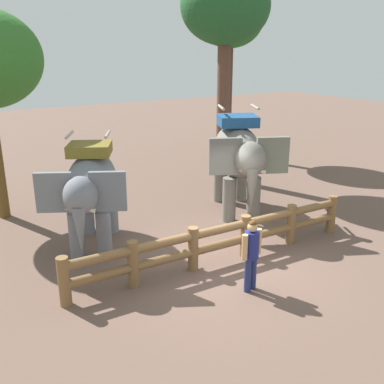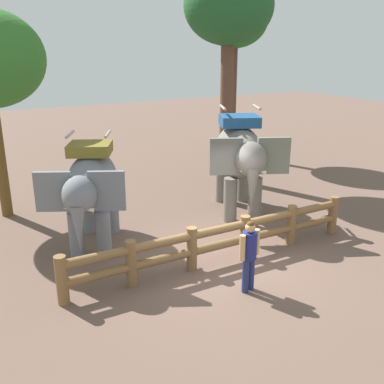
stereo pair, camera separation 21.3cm
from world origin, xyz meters
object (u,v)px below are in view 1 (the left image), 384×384
object	(u,v)px
tourist_woman_in_black	(251,251)
elephant_center	(238,155)
elephant_near_left	(91,187)
log_fence	(220,239)
tree_far_left	(225,10)
tree_far_right	(230,21)

from	to	relation	value
tourist_woman_in_black	elephant_center	bearing A→B (deg)	57.52
elephant_center	tourist_woman_in_black	world-z (taller)	elephant_center
elephant_near_left	tourist_woman_in_black	bearing A→B (deg)	-59.36
log_fence	tree_far_left	xyz separation A→B (m)	(3.93, 5.71, 5.46)
elephant_near_left	elephant_center	bearing A→B (deg)	2.86
log_fence	tourist_woman_in_black	bearing A→B (deg)	-96.23
tree_far_right	tree_far_left	bearing A→B (deg)	-127.80
elephant_near_left	elephant_center	size ratio (longest dim) A/B	0.90
elephant_center	tourist_woman_in_black	size ratio (longest dim) A/B	2.42
elephant_center	tourist_woman_in_black	distance (m)	4.66
tourist_woman_in_black	elephant_near_left	bearing A→B (deg)	120.64
elephant_near_left	elephant_center	world-z (taller)	elephant_center
tourist_woman_in_black	log_fence	bearing A→B (deg)	83.77
tree_far_left	tree_far_right	world-z (taller)	tree_far_left
tree_far_right	log_fence	bearing A→B (deg)	-125.74
log_fence	tree_far_right	world-z (taller)	tree_far_right
log_fence	elephant_near_left	world-z (taller)	elephant_near_left
elephant_near_left	tree_far_left	xyz separation A→B (m)	(6.23, 3.44, 4.42)
tourist_woman_in_black	tree_far_left	distance (m)	9.65
log_fence	tree_far_right	size ratio (longest dim) A/B	1.05
elephant_center	tree_far_left	size ratio (longest dim) A/B	0.51
elephant_near_left	elephant_center	distance (m)	4.62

